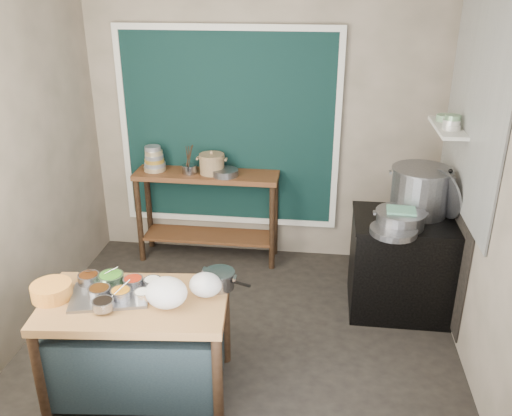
# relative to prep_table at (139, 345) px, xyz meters

# --- Properties ---
(floor) EXTENTS (3.50, 3.00, 0.02)m
(floor) POSITION_rel_prep_table_xyz_m (0.62, 0.75, -0.39)
(floor) COLOR #292520
(floor) RESTS_ON ground
(back_wall) EXTENTS (3.50, 0.02, 2.80)m
(back_wall) POSITION_rel_prep_table_xyz_m (0.62, 2.26, 1.02)
(back_wall) COLOR gray
(back_wall) RESTS_ON floor
(left_wall) EXTENTS (0.02, 3.00, 2.80)m
(left_wall) POSITION_rel_prep_table_xyz_m (-1.14, 0.75, 1.02)
(left_wall) COLOR gray
(left_wall) RESTS_ON floor
(right_wall) EXTENTS (0.02, 3.00, 2.80)m
(right_wall) POSITION_rel_prep_table_xyz_m (2.38, 0.75, 1.02)
(right_wall) COLOR gray
(right_wall) RESTS_ON floor
(curtain_panel) EXTENTS (2.10, 0.02, 1.90)m
(curtain_panel) POSITION_rel_prep_table_xyz_m (0.27, 2.22, 0.98)
(curtain_panel) COLOR black
(curtain_panel) RESTS_ON back_wall
(curtain_frame) EXTENTS (2.22, 0.03, 2.02)m
(curtain_frame) POSITION_rel_prep_table_xyz_m (0.27, 2.21, 0.98)
(curtain_frame) COLOR beige
(curtain_frame) RESTS_ON back_wall
(tile_panel) EXTENTS (0.02, 1.70, 1.70)m
(tile_panel) POSITION_rel_prep_table_xyz_m (2.36, 1.30, 1.48)
(tile_panel) COLOR #B2B2AA
(tile_panel) RESTS_ON right_wall
(soot_patch) EXTENTS (0.01, 1.30, 1.30)m
(soot_patch) POSITION_rel_prep_table_xyz_m (2.36, 1.40, 0.32)
(soot_patch) COLOR black
(soot_patch) RESTS_ON right_wall
(wall_shelf) EXTENTS (0.22, 0.70, 0.03)m
(wall_shelf) POSITION_rel_prep_table_xyz_m (2.25, 1.60, 1.23)
(wall_shelf) COLOR beige
(wall_shelf) RESTS_ON right_wall
(prep_table) EXTENTS (1.32, 0.84, 0.75)m
(prep_table) POSITION_rel_prep_table_xyz_m (0.00, 0.00, 0.00)
(prep_table) COLOR brown
(prep_table) RESTS_ON floor
(back_counter) EXTENTS (1.45, 0.40, 0.95)m
(back_counter) POSITION_rel_prep_table_xyz_m (0.07, 2.03, 0.10)
(back_counter) COLOR #553118
(back_counter) RESTS_ON floor
(stove_block) EXTENTS (0.90, 0.68, 0.85)m
(stove_block) POSITION_rel_prep_table_xyz_m (1.97, 1.30, 0.05)
(stove_block) COLOR black
(stove_block) RESTS_ON floor
(stove_top) EXTENTS (0.92, 0.69, 0.03)m
(stove_top) POSITION_rel_prep_table_xyz_m (1.97, 1.30, 0.49)
(stove_top) COLOR black
(stove_top) RESTS_ON stove_block
(condiment_tray) EXTENTS (0.59, 0.49, 0.02)m
(condiment_tray) POSITION_rel_prep_table_xyz_m (-0.18, 0.02, 0.39)
(condiment_tray) COLOR gray
(condiment_tray) RESTS_ON prep_table
(condiment_bowls) EXTENTS (0.60, 0.47, 0.07)m
(condiment_bowls) POSITION_rel_prep_table_xyz_m (-0.15, 0.06, 0.43)
(condiment_bowls) COLOR gray
(condiment_bowls) RESTS_ON condiment_tray
(yellow_basin) EXTENTS (0.28, 0.28, 0.10)m
(yellow_basin) POSITION_rel_prep_table_xyz_m (-0.56, -0.04, 0.43)
(yellow_basin) COLOR #B77634
(yellow_basin) RESTS_ON prep_table
(saucepan) EXTENTS (0.29, 0.29, 0.12)m
(saucepan) POSITION_rel_prep_table_xyz_m (0.54, 0.24, 0.44)
(saucepan) COLOR gray
(saucepan) RESTS_ON prep_table
(plastic_bag_a) EXTENTS (0.30, 0.26, 0.21)m
(plastic_bag_a) POSITION_rel_prep_table_xyz_m (0.24, -0.05, 0.48)
(plastic_bag_a) COLOR white
(plastic_bag_a) RESTS_ON prep_table
(plastic_bag_b) EXTENTS (0.28, 0.26, 0.17)m
(plastic_bag_b) POSITION_rel_prep_table_xyz_m (0.47, 0.12, 0.46)
(plastic_bag_b) COLOR white
(plastic_bag_b) RESTS_ON prep_table
(bowl_stack) EXTENTS (0.22, 0.22, 0.25)m
(bowl_stack) POSITION_rel_prep_table_xyz_m (-0.46, 2.04, 0.68)
(bowl_stack) COLOR tan
(bowl_stack) RESTS_ON back_counter
(utensil_cup) EXTENTS (0.18, 0.18, 0.09)m
(utensil_cup) POSITION_rel_prep_table_xyz_m (-0.09, 1.99, 0.62)
(utensil_cup) COLOR gray
(utensil_cup) RESTS_ON back_counter
(ceramic_crock) EXTENTS (0.27, 0.27, 0.18)m
(ceramic_crock) POSITION_rel_prep_table_xyz_m (0.13, 2.03, 0.66)
(ceramic_crock) COLOR #826547
(ceramic_crock) RESTS_ON back_counter
(wide_bowl) EXTENTS (0.33, 0.33, 0.06)m
(wide_bowl) POSITION_rel_prep_table_xyz_m (0.28, 1.97, 0.61)
(wide_bowl) COLOR gray
(wide_bowl) RESTS_ON back_counter
(stock_pot) EXTENTS (0.60, 0.60, 0.40)m
(stock_pot) POSITION_rel_prep_table_xyz_m (2.06, 1.44, 0.71)
(stock_pot) COLOR gray
(stock_pot) RESTS_ON stove_top
(pot_lid) EXTENTS (0.28, 0.44, 0.43)m
(pot_lid) POSITION_rel_prep_table_xyz_m (2.25, 1.37, 0.72)
(pot_lid) COLOR gray
(pot_lid) RESTS_ON stove_top
(steamer) EXTENTS (0.44, 0.44, 0.13)m
(steamer) POSITION_rel_prep_table_xyz_m (1.87, 1.14, 0.57)
(steamer) COLOR gray
(steamer) RESTS_ON stove_top
(green_cloth) EXTENTS (0.24, 0.19, 0.02)m
(green_cloth) POSITION_rel_prep_table_xyz_m (1.87, 1.14, 0.65)
(green_cloth) COLOR #5B9682
(green_cloth) RESTS_ON steamer
(shallow_pan) EXTENTS (0.42, 0.42, 0.05)m
(shallow_pan) POSITION_rel_prep_table_xyz_m (1.81, 0.99, 0.53)
(shallow_pan) COLOR gray
(shallow_pan) RESTS_ON stove_top
(shelf_bowl_stack) EXTENTS (0.15, 0.15, 0.12)m
(shelf_bowl_stack) POSITION_rel_prep_table_xyz_m (2.25, 1.49, 1.30)
(shelf_bowl_stack) COLOR silver
(shelf_bowl_stack) RESTS_ON wall_shelf
(shelf_bowl_green) EXTENTS (0.18, 0.18, 0.05)m
(shelf_bowl_green) POSITION_rel_prep_table_xyz_m (2.25, 1.77, 1.27)
(shelf_bowl_green) COLOR gray
(shelf_bowl_green) RESTS_ON wall_shelf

